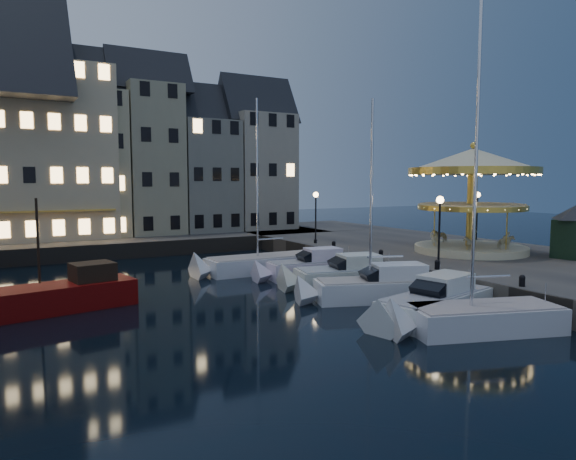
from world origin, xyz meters
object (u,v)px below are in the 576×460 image
motorboat_a (472,320)px  motorboat_d (341,277)px  motorboat_b (431,305)px  ticket_kiosk (575,223)px  motorboat_f (262,265)px  streetlamp_c (316,210)px  bollard_a (522,280)px  streetlamp_d (477,210)px  bollard_b (437,264)px  red_fishing_boat (66,296)px  carousel (473,180)px  motorboat_c (376,288)px  bollard_d (334,244)px  bollard_c (381,253)px  streetlamp_b (440,221)px  motorboat_e (307,269)px

motorboat_a → motorboat_d: motorboat_a is taller
motorboat_b → ticket_kiosk: (15.50, 2.95, 3.01)m
motorboat_f → motorboat_a: bearing=-85.7°
streetlamp_c → bollard_a: size_ratio=7.32×
streetlamp_d → motorboat_d: (-15.97, -3.77, -3.38)m
bollard_b → motorboat_b: 6.30m
streetlamp_c → bollard_a: (-0.60, -19.50, -2.41)m
streetlamp_d → ticket_kiosk: 8.82m
red_fishing_boat → carousel: carousel is taller
motorboat_a → motorboat_c: motorboat_a is taller
bollard_b → ticket_kiosk: size_ratio=0.14×
streetlamp_d → motorboat_d: streetlamp_d is taller
bollard_a → motorboat_b: 4.87m
streetlamp_c → motorboat_d: streetlamp_c is taller
streetlamp_d → motorboat_f: (-17.87, 3.14, -3.49)m
motorboat_c → bollard_d: bearing=67.0°
motorboat_c → streetlamp_d: bearing=24.8°
bollard_d → bollard_c: bearing=-90.0°
bollard_c → ticket_kiosk: ticket_kiosk is taller
bollard_c → motorboat_d: (-4.07, -1.27, -0.96)m
streetlamp_b → motorboat_c: motorboat_c is taller
motorboat_a → carousel: size_ratio=1.40×
bollard_c → carousel: (7.34, -0.93, 4.81)m
streetlamp_b → streetlamp_d: same height
motorboat_c → motorboat_d: 3.81m
streetlamp_c → red_fishing_boat: (-19.66, -8.09, -3.33)m
bollard_a → motorboat_a: 4.92m
streetlamp_c → motorboat_f: 8.16m
streetlamp_b → motorboat_b: 7.78m
streetlamp_c → carousel: bearing=-55.8°
motorboat_b → motorboat_e: (0.19, 11.29, -0.00)m
streetlamp_c → motorboat_e: 9.18m
streetlamp_b → red_fishing_boat: bearing=164.6°
bollard_a → motorboat_e: (-4.40, 12.59, -0.96)m
ticket_kiosk → bollard_a: bearing=-158.7°
bollard_a → motorboat_b: size_ratio=0.07×
red_fishing_boat → motorboat_a: bearing=-41.0°
bollard_b → motorboat_c: size_ratio=0.05×
streetlamp_d → motorboat_b: bearing=-144.6°
bollard_c → motorboat_c: bearing=-131.6°
red_fishing_boat → motorboat_e: bearing=4.6°
motorboat_f → red_fishing_boat: 13.92m
motorboat_e → red_fishing_boat: bearing=-175.4°
bollard_b → bollard_c: same height
motorboat_b → red_fishing_boat: size_ratio=1.10×
bollard_b → red_fishing_boat: size_ratio=0.08×
streetlamp_c → motorboat_f: bearing=-152.9°
bollard_a → motorboat_c: 7.11m
streetlamp_b → motorboat_c: size_ratio=0.38×
bollard_c → motorboat_f: motorboat_f is taller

